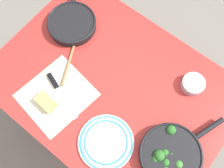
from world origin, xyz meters
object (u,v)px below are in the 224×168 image
Objects in this scene: wooden_spoon at (73,48)px; prep_bowl_steel at (193,84)px; cheese_block at (46,102)px; dinner_plate_stack at (106,142)px; skillet_eggs at (72,23)px; skillet_broccoli at (170,155)px; grater_knife at (58,89)px.

prep_bowl_steel is at bearing -96.42° from wooden_spoon.
dinner_plate_stack is (0.34, 0.03, -0.01)m from cheese_block.
wooden_spoon is at bearing -174.04° from skillet_eggs.
skillet_eggs reaches higher than dinner_plate_stack.
wooden_spoon is 1.25× the size of dinner_plate_stack.
skillet_broccoli reaches higher than cheese_block.
grater_knife is at bearing 172.74° from skillet_eggs.
skillet_eggs is 0.14m from wooden_spoon.
skillet_broccoli is 0.82m from skillet_eggs.
skillet_eggs is 0.44m from cheese_block.
grater_knife reaches higher than wooden_spoon.
cheese_block is at bearing 171.76° from wooden_spoon.
skillet_eggs is 0.65m from dinner_plate_stack.
wooden_spoon is at bearing 131.51° from grater_knife.
prep_bowl_steel reaches higher than grater_knife.
wooden_spoon is at bearing 98.63° from skillet_broccoli.
prep_bowl_steel is at bearing 71.63° from dinner_plate_stack.
skillet_broccoli is 0.36m from prep_bowl_steel.
prep_bowl_steel is at bearing 45.62° from cheese_block.
prep_bowl_steel is at bearing 35.61° from skillet_broccoli.
grater_knife is at bearing 117.45° from skillet_broccoli.
dinner_plate_stack is at bearing 5.18° from cheese_block.
skillet_broccoli reaches higher than prep_bowl_steel.
dinner_plate_stack is (0.44, -0.27, 0.00)m from wooden_spoon.
skillet_broccoli is 0.29m from dinner_plate_stack.
grater_knife is at bearing 176.95° from wooden_spoon.
cheese_block is (-0.60, -0.16, -0.01)m from skillet_broccoli.
skillet_eggs is at bearing 93.14° from skillet_broccoli.
prep_bowl_steel is (-0.10, 0.35, -0.01)m from skillet_broccoli.
skillet_eggs is 0.70m from prep_bowl_steel.
dinner_plate_stack is 2.30× the size of prep_bowl_steel.
dinner_plate_stack is at bearing -147.64° from wooden_spoon.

